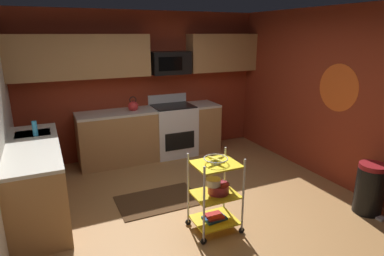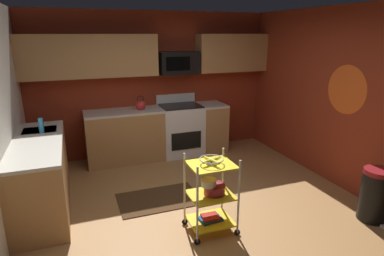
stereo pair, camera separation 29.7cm
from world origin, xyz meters
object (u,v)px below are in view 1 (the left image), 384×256
object	(u,v)px
microwave	(170,63)
rolling_cart	(215,194)
book_stack	(214,217)
trash_can	(370,189)
fruit_bowl	(216,160)
mixing_bowl_small	(213,182)
dish_soap_bottle	(35,128)
mixing_bowl_large	(218,188)
oven_range	(173,129)
kettle	(133,106)

from	to	relation	value
microwave	rolling_cart	world-z (taller)	microwave
book_stack	trash_can	distance (m)	2.03
fruit_bowl	mixing_bowl_small	distance (m)	0.26
fruit_bowl	mixing_bowl_small	xyz separation A→B (m)	(-0.03, -0.01, -0.26)
rolling_cart	book_stack	xyz separation A→B (m)	(-0.00, 0.00, -0.30)
microwave	rolling_cart	xyz separation A→B (m)	(-0.49, -2.63, -1.25)
book_stack	dish_soap_bottle	size ratio (longest dim) A/B	1.34
mixing_bowl_large	book_stack	xyz separation A→B (m)	(-0.04, 0.00, -0.36)
microwave	trash_can	world-z (taller)	microwave
book_stack	trash_can	xyz separation A→B (m)	(1.96, -0.49, 0.17)
oven_range	trash_can	bearing A→B (deg)	-63.87
oven_range	rolling_cart	distance (m)	2.57
rolling_cart	dish_soap_bottle	xyz separation A→B (m)	(-1.80, 1.63, 0.57)
trash_can	book_stack	bearing A→B (deg)	166.08
fruit_bowl	mixing_bowl_small	bearing A→B (deg)	-165.87
rolling_cart	mixing_bowl_small	xyz separation A→B (m)	(-0.03, -0.01, 0.17)
trash_can	fruit_bowl	bearing A→B (deg)	166.08
oven_range	rolling_cart	world-z (taller)	oven_range
microwave	trash_can	bearing A→B (deg)	-64.63
mixing_bowl_small	kettle	xyz separation A→B (m)	(-0.22, 2.53, 0.38)
mixing_bowl_large	book_stack	world-z (taller)	mixing_bowl_large
oven_range	microwave	xyz separation A→B (m)	(-0.00, 0.10, 1.22)
oven_range	mixing_bowl_large	bearing A→B (deg)	-99.97
mixing_bowl_large	kettle	bearing A→B (deg)	96.65
mixing_bowl_large	trash_can	world-z (taller)	trash_can
mixing_bowl_small	oven_range	bearing A→B (deg)	78.45
oven_range	trash_can	xyz separation A→B (m)	(1.48, -3.01, -0.15)
dish_soap_bottle	mixing_bowl_small	bearing A→B (deg)	-42.80
microwave	mixing_bowl_small	bearing A→B (deg)	-101.09
fruit_bowl	rolling_cart	bearing A→B (deg)	-75.96
mixing_bowl_large	dish_soap_bottle	bearing A→B (deg)	138.50
microwave	kettle	bearing A→B (deg)	-171.63
oven_range	fruit_bowl	distance (m)	2.60
oven_range	fruit_bowl	xyz separation A→B (m)	(-0.49, -2.52, 0.40)
mixing_bowl_small	trash_can	world-z (taller)	trash_can
trash_can	dish_soap_bottle	bearing A→B (deg)	150.65
mixing_bowl_small	kettle	world-z (taller)	kettle
rolling_cart	kettle	size ratio (longest dim) A/B	3.47
mixing_bowl_large	book_stack	distance (m)	0.37
mixing_bowl_large	kettle	world-z (taller)	kettle
fruit_bowl	kettle	bearing A→B (deg)	95.70
oven_range	microwave	size ratio (longest dim) A/B	1.57
oven_range	book_stack	xyz separation A→B (m)	(-0.49, -2.52, -0.32)
mixing_bowl_small	trash_can	size ratio (longest dim) A/B	0.28
fruit_bowl	trash_can	size ratio (longest dim) A/B	0.41
kettle	dish_soap_bottle	bearing A→B (deg)	-150.04
microwave	rolling_cart	bearing A→B (deg)	-100.47
mixing_bowl_large	dish_soap_bottle	xyz separation A→B (m)	(-1.84, 1.63, 0.50)
mixing_bowl_large	mixing_bowl_small	xyz separation A→B (m)	(-0.07, -0.01, 0.10)
kettle	mixing_bowl_small	bearing A→B (deg)	-85.02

